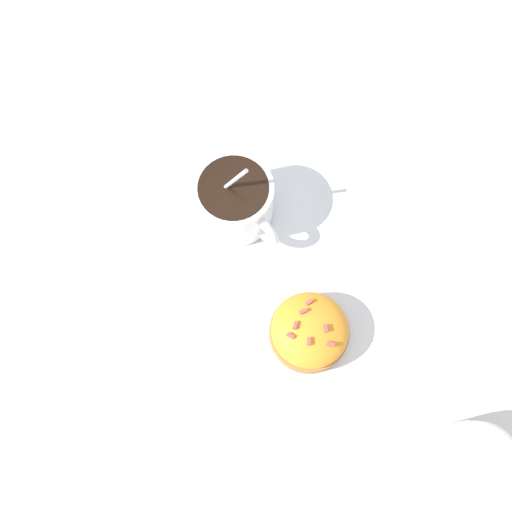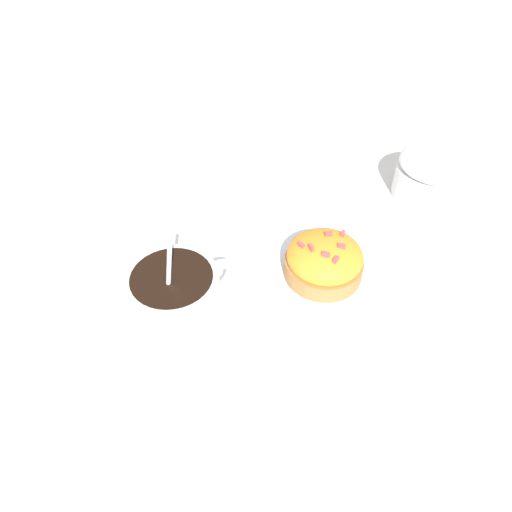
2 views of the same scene
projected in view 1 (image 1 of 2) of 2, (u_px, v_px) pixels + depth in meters
name	position (u px, v px, depth m)	size (l,w,h in m)	color
ground_plane	(271.00, 272.00, 0.62)	(3.00, 3.00, 0.00)	silver
paper_napkin	(271.00, 271.00, 0.62)	(0.29, 0.29, 0.00)	white
coffee_cup	(235.00, 200.00, 0.61)	(0.10, 0.08, 0.10)	white
frosted_pastry	(309.00, 331.00, 0.58)	(0.08, 0.08, 0.04)	#B2753D
sugar_bowl	(475.00, 469.00, 0.53)	(0.08, 0.08, 0.06)	white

